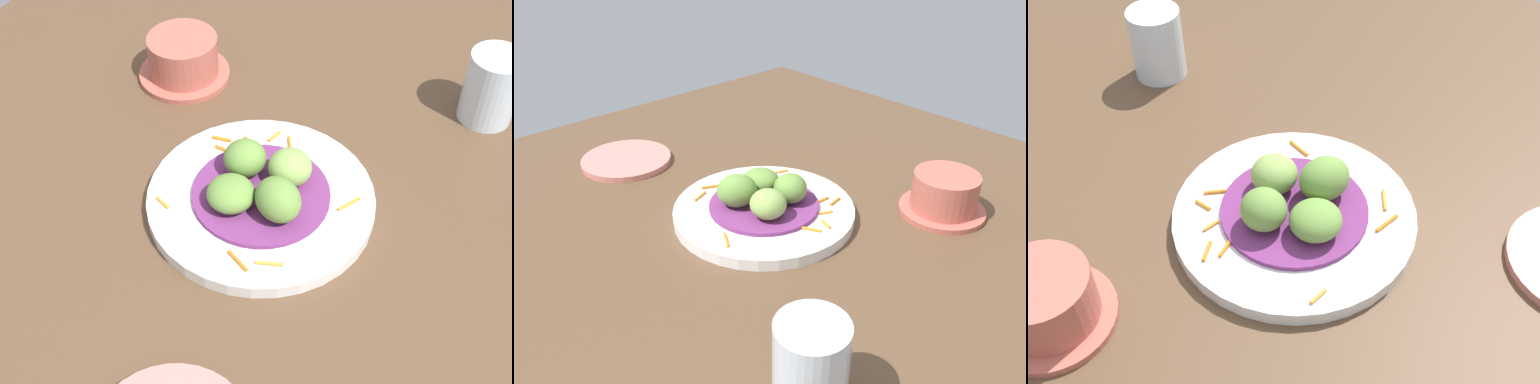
# 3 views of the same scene
# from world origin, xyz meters

# --- Properties ---
(table_surface) EXTENTS (1.10, 1.10, 0.02)m
(table_surface) POSITION_xyz_m (0.00, 0.00, 0.01)
(table_surface) COLOR brown
(table_surface) RESTS_ON ground
(main_plate) EXTENTS (0.26, 0.26, 0.02)m
(main_plate) POSITION_xyz_m (0.03, -0.02, 0.03)
(main_plate) COLOR white
(main_plate) RESTS_ON table_surface
(cabbage_bed) EXTENTS (0.16, 0.16, 0.01)m
(cabbage_bed) POSITION_xyz_m (0.03, -0.02, 0.04)
(cabbage_bed) COLOR #702D6B
(cabbage_bed) RESTS_ON main_plate
(carrot_garnish) EXTENTS (0.21, 0.20, 0.00)m
(carrot_garnish) POSITION_xyz_m (0.02, -0.03, 0.04)
(carrot_garnish) COLOR orange
(carrot_garnish) RESTS_ON main_plate
(guac_scoop_left) EXTENTS (0.07, 0.07, 0.03)m
(guac_scoop_left) POSITION_xyz_m (0.06, -0.04, 0.06)
(guac_scoop_left) COLOR olive
(guac_scoop_left) RESTS_ON cabbage_bed
(guac_scoop_center) EXTENTS (0.07, 0.07, 0.05)m
(guac_scoop_center) POSITION_xyz_m (0.05, 0.01, 0.07)
(guac_scoop_center) COLOR olive
(guac_scoop_center) RESTS_ON cabbage_bed
(guac_scoop_right) EXTENTS (0.07, 0.07, 0.04)m
(guac_scoop_right) POSITION_xyz_m (0.00, 0.00, 0.06)
(guac_scoop_right) COLOR #84A851
(guac_scoop_right) RESTS_ON cabbage_bed
(guac_scoop_back) EXTENTS (0.07, 0.07, 0.04)m
(guac_scoop_back) POSITION_xyz_m (0.01, -0.05, 0.06)
(guac_scoop_back) COLOR olive
(guac_scoop_back) RESTS_ON cabbage_bed
(terracotta_bowl) EXTENTS (0.12, 0.12, 0.06)m
(terracotta_bowl) POSITION_xyz_m (-0.13, -0.22, 0.05)
(terracotta_bowl) COLOR #B75B4C
(terracotta_bowl) RESTS_ON table_surface
(water_glass) EXTENTS (0.07, 0.07, 0.09)m
(water_glass) POSITION_xyz_m (-0.24, 0.16, 0.07)
(water_glass) COLOR silver
(water_glass) RESTS_ON table_surface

